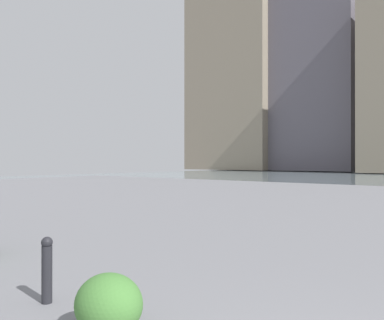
% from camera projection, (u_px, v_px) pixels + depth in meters
% --- Properties ---
extents(building_annex, '(14.56, 14.33, 33.32)m').
position_uv_depth(building_annex, '(322.00, 84.00, 70.58)').
color(building_annex, '#5B5660').
rests_on(building_annex, ground).
extents(building_highrise, '(17.91, 12.40, 41.74)m').
position_uv_depth(building_highrise, '(238.00, 71.00, 78.36)').
color(building_highrise, gray).
rests_on(building_highrise, ground).
extents(bollard_near, '(0.13, 0.13, 0.76)m').
position_uv_depth(bollard_near, '(47.00, 268.00, 4.48)').
color(bollard_near, '#232328').
rests_on(bollard_near, ground).
extents(shrub_low, '(0.68, 0.61, 0.58)m').
position_uv_depth(shrub_low, '(109.00, 304.00, 3.65)').
color(shrub_low, '#477F38').
rests_on(shrub_low, ground).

